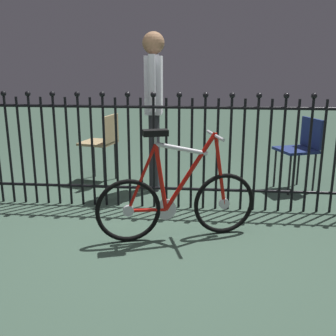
{
  "coord_description": "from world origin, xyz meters",
  "views": [
    {
      "loc": [
        0.42,
        -3.17,
        1.47
      ],
      "look_at": [
        0.1,
        0.21,
        0.55
      ],
      "focal_mm": 42.87,
      "sensor_mm": 36.0,
      "label": 1
    }
  ],
  "objects_px": {
    "chair_navy": "(302,145)",
    "person_visitor": "(154,97)",
    "chair_tan": "(103,140)",
    "bicycle": "(177,200)"
  },
  "relations": [
    {
      "from": "bicycle",
      "to": "chair_navy",
      "type": "relative_size",
      "value": 1.59
    },
    {
      "from": "chair_tan",
      "to": "bicycle",
      "type": "bearing_deg",
      "value": -56.54
    },
    {
      "from": "chair_tan",
      "to": "person_visitor",
      "type": "xyz_separation_m",
      "value": [
        0.66,
        -0.23,
        0.54
      ]
    },
    {
      "from": "chair_tan",
      "to": "chair_navy",
      "type": "relative_size",
      "value": 1.0
    },
    {
      "from": "chair_navy",
      "to": "person_visitor",
      "type": "height_order",
      "value": "person_visitor"
    },
    {
      "from": "person_visitor",
      "to": "chair_navy",
      "type": "bearing_deg",
      "value": 5.01
    },
    {
      "from": "chair_tan",
      "to": "chair_navy",
      "type": "distance_m",
      "value": 2.35
    },
    {
      "from": "chair_tan",
      "to": "chair_navy",
      "type": "bearing_deg",
      "value": -2.13
    },
    {
      "from": "bicycle",
      "to": "chair_tan",
      "type": "xyz_separation_m",
      "value": [
        -1.02,
        1.54,
        0.19
      ]
    },
    {
      "from": "bicycle",
      "to": "person_visitor",
      "type": "xyz_separation_m",
      "value": [
        -0.36,
        1.31,
        0.73
      ]
    }
  ]
}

